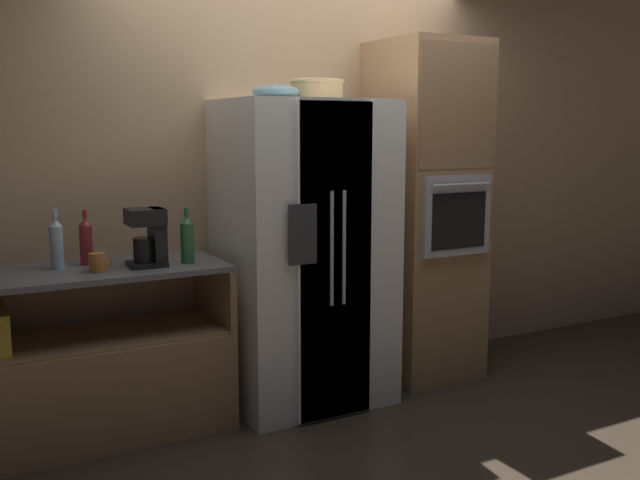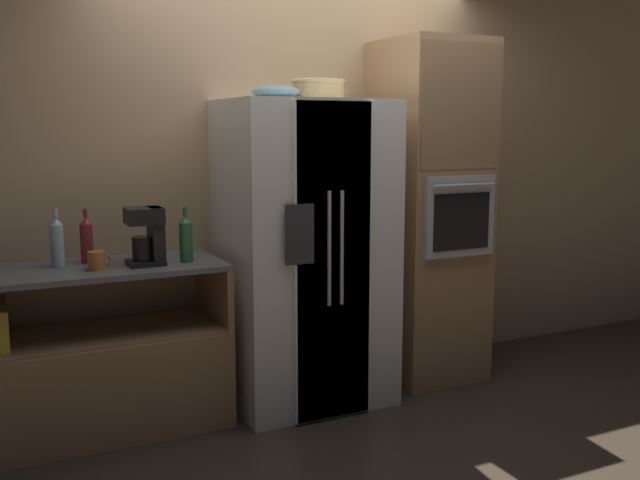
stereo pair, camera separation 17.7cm
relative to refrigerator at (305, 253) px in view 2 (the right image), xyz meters
The scene contains 12 objects.
ground_plane 0.89m from the refrigerator, 11.67° to the right, with size 20.00×20.00×0.00m, color #382D23.
wall_back 0.66m from the refrigerator, 75.26° to the left, with size 12.00×0.06×2.80m.
counter_left 1.39m from the refrigerator, behind, with size 1.45×0.60×0.90m.
refrigerator is the anchor object (origin of this frame).
wall_oven 0.92m from the refrigerator, ahead, with size 0.60×0.70×2.15m.
wicker_basket 0.96m from the refrigerator, 23.26° to the left, with size 0.32×0.32×0.12m.
fruit_bowl 0.94m from the refrigerator, behind, with size 0.27×0.27×0.08m.
bottle_tall 1.22m from the refrigerator, behind, with size 0.07×0.07×0.29m.
bottle_short 1.37m from the refrigerator, behind, with size 0.07×0.07×0.31m.
bottle_wide 0.73m from the refrigerator, behind, with size 0.07×0.07×0.30m.
mug 1.19m from the refrigerator, behind, with size 0.12×0.08×0.09m.
coffee_maker 0.93m from the refrigerator, behind, with size 0.18×0.18×0.30m.
Camera 2 is at (-1.83, -3.71, 1.62)m, focal length 40.00 mm.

